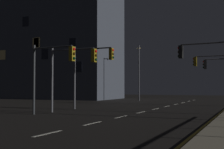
{
  "coord_description": "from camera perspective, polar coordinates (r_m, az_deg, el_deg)",
  "views": [
    {
      "loc": [
        7.68,
        -2.06,
        1.91
      ],
      "look_at": [
        -1.41,
        18.83,
        2.79
      ],
      "focal_mm": 51.67,
      "sensor_mm": 36.0,
      "label": 1
    }
  ],
  "objects": [
    {
      "name": "traffic_light_far_left",
      "position": [
        27.2,
        -3.71,
        1.76
      ],
      "size": [
        3.87,
        0.43,
        5.38
      ],
      "color": "#4C4C51",
      "rests_on": "ground"
    },
    {
      "name": "building_distant",
      "position": [
        55.72,
        -11.53,
        7.62
      ],
      "size": [
        24.1,
        10.39,
        22.74
      ],
      "color": "#3D424C",
      "rests_on": "ground"
    },
    {
      "name": "street_lamp_across_street",
      "position": [
        44.71,
        4.78,
        1.2
      ],
      "size": [
        0.86,
        1.59,
        7.66
      ],
      "color": "#38383D",
      "rests_on": "ground"
    },
    {
      "name": "traffic_light_overhead_east",
      "position": [
        34.23,
        18.67,
        0.62
      ],
      "size": [
        3.21,
        0.58,
        4.84
      ],
      "color": "#4C4C51",
      "rests_on": "sidewalk_right"
    },
    {
      "name": "traffic_light_far_right",
      "position": [
        23.72,
        -7.15,
        1.58
      ],
      "size": [
        3.96,
        0.47,
        4.9
      ],
      "color": "#4C4C51",
      "rests_on": "ground"
    },
    {
      "name": "lane_edge_line",
      "position": [
        24.73,
        18.56,
        -6.5
      ],
      "size": [
        0.14,
        53.0,
        0.01
      ],
      "color": "gold",
      "rests_on": "ground"
    },
    {
      "name": "traffic_light_mid_left",
      "position": [
        23.76,
        16.34,
        2.31
      ],
      "size": [
        3.79,
        0.52,
        5.11
      ],
      "color": "#2D3033",
      "rests_on": "sidewalk_right"
    },
    {
      "name": "lane_markings_center",
      "position": [
        24.38,
        5.11,
        -6.67
      ],
      "size": [
        0.14,
        50.0,
        0.01
      ],
      "color": "silver",
      "rests_on": "ground"
    },
    {
      "name": "traffic_light_near_right",
      "position": [
        22.08,
        -10.59,
        1.7
      ],
      "size": [
        3.58,
        0.61,
        4.83
      ],
      "color": "#2D3033",
      "rests_on": "ground"
    },
    {
      "name": "ground_plane",
      "position": [
        21.1,
        2.08,
        -7.39
      ],
      "size": [
        112.0,
        112.0,
        0.0
      ],
      "primitive_type": "plane",
      "color": "black",
      "rests_on": "ground"
    },
    {
      "name": "traffic_light_near_left",
      "position": [
        34.37,
        17.93,
        1.09
      ],
      "size": [
        4.26,
        0.35,
        5.19
      ],
      "color": "#38383D",
      "rests_on": "sidewalk_right"
    }
  ]
}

